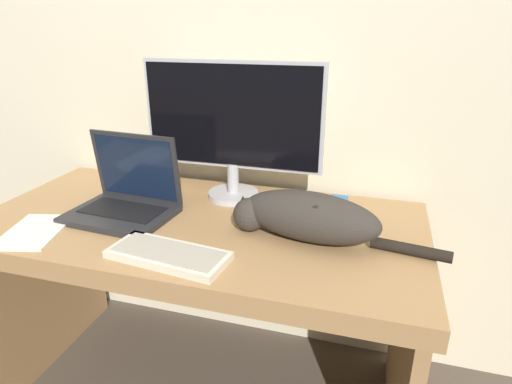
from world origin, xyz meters
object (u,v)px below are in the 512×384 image
(external_keyboard, at_px, (168,255))
(cat, at_px, (306,216))
(monitor, at_px, (232,125))
(laptop, at_px, (126,199))

(external_keyboard, distance_m, cat, 0.40)
(monitor, height_order, external_keyboard, monitor)
(laptop, height_order, cat, laptop)
(external_keyboard, bearing_deg, laptop, 146.66)
(monitor, xyz_separation_m, external_keyboard, (-0.03, -0.46, -0.25))
(external_keyboard, bearing_deg, cat, 39.87)
(monitor, height_order, laptop, monitor)
(cat, bearing_deg, external_keyboard, -138.14)
(external_keyboard, height_order, cat, cat)
(laptop, xyz_separation_m, external_keyboard, (0.26, -0.22, -0.04))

